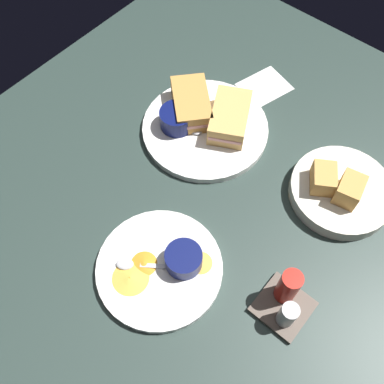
{
  "coord_description": "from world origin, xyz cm",
  "views": [
    {
      "loc": [
        40.47,
        24.82,
        76.41
      ],
      "look_at": [
        8.16,
        -2.6,
        3.0
      ],
      "focal_mm": 40.53,
      "sensor_mm": 36.0,
      "label": 1
    }
  ],
  "objects": [
    {
      "name": "sandwich_half_near",
      "position": [
        -10.82,
        -8.06,
        4.0
      ],
      "size": [
        15.05,
        12.84,
        4.8
      ],
      "color": "tan",
      "rests_on": "plate_sandwich_main"
    },
    {
      "name": "bread_basket_rear",
      "position": [
        -11.61,
        19.3,
        2.07
      ],
      "size": [
        20.39,
        20.39,
        7.63
      ],
      "color": "silver",
      "rests_on": "ground_plane"
    },
    {
      "name": "plate_chips_companion",
      "position": [
        23.36,
        2.49,
        0.8
      ],
      "size": [
        23.17,
        23.17,
        1.6
      ],
      "primitive_type": "cylinder",
      "color": "white",
      "rests_on": "ground_plane"
    },
    {
      "name": "ground_plane",
      "position": [
        0.0,
        0.0,
        -1.5
      ],
      "size": [
        110.0,
        110.0,
        3.0
      ],
      "primitive_type": "cube",
      "color": "#283833"
    },
    {
      "name": "spoon_by_gravy_ramekin",
      "position": [
        26.31,
        -1.44,
        1.96
      ],
      "size": [
        7.12,
        8.78,
        0.8
      ],
      "color": "silver",
      "rests_on": "plate_chips_companion"
    },
    {
      "name": "ramekin_light_gravy",
      "position": [
        19.88,
        5.39,
        3.58
      ],
      "size": [
        6.8,
        6.8,
        3.68
      ],
      "color": "#0C144C",
      "rests_on": "plate_chips_companion"
    },
    {
      "name": "plate_sandwich_main",
      "position": [
        -7.03,
        -11.69,
        0.8
      ],
      "size": [
        27.61,
        27.61,
        1.6
      ],
      "primitive_type": "cylinder",
      "color": "white",
      "rests_on": "ground_plane"
    },
    {
      "name": "plantain_chip_scatter",
      "position": [
        26.23,
        1.15,
        1.9
      ],
      "size": [
        17.64,
        15.2,
        0.6
      ],
      "color": "orange",
      "rests_on": "plate_chips_companion"
    },
    {
      "name": "condiment_caddy",
      "position": [
        14.06,
        23.5,
        3.41
      ],
      "size": [
        9.0,
        9.0,
        9.5
      ],
      "color": "brown",
      "rests_on": "ground_plane"
    },
    {
      "name": "paper_napkin_folded",
      "position": [
        -26.2,
        -9.26,
        0.2
      ],
      "size": [
        13.08,
        11.71,
        0.4
      ],
      "primitive_type": "cube",
      "rotation": [
        0.0,
        0.0,
        -0.28
      ],
      "color": "white",
      "rests_on": "ground_plane"
    },
    {
      "name": "sandwich_half_far",
      "position": [
        -8.29,
        -16.78,
        4.0
      ],
      "size": [
        14.33,
        14.76,
        4.8
      ],
      "color": "#C68C42",
      "rests_on": "plate_sandwich_main"
    },
    {
      "name": "spoon_by_dark_ramekin",
      "position": [
        -4.87,
        -11.12,
        1.96
      ],
      "size": [
        4.17,
        9.88,
        0.8
      ],
      "color": "silver",
      "rests_on": "plate_sandwich_main"
    },
    {
      "name": "ramekin_dark_sauce",
      "position": [
        -3.28,
        -16.64,
        3.85
      ],
      "size": [
        7.36,
        7.36,
        4.19
      ],
      "color": "#0C144C",
      "rests_on": "plate_sandwich_main"
    }
  ]
}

